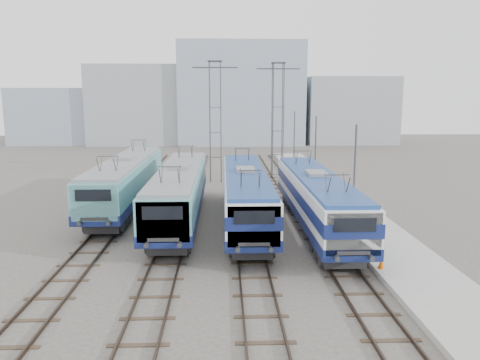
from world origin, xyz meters
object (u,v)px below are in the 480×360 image
catenary_tower_west (215,116)px  locomotive_center_right (246,192)px  catenary_tower_east (278,115)px  locomotive_far_right (316,196)px  safety_cone (381,263)px  mast_front (354,183)px  mast_rear (294,143)px  mast_mid (315,157)px  locomotive_center_left (179,190)px  locomotive_far_left (126,179)px

catenary_tower_west → locomotive_center_right: bearing=-82.3°
catenary_tower_east → locomotive_center_right: bearing=-102.9°
locomotive_far_right → safety_cone: 7.97m
locomotive_far_right → mast_front: mast_front is taller
catenary_tower_east → mast_rear: catenary_tower_east is taller
mast_mid → mast_rear: bearing=90.0°
locomotive_center_left → catenary_tower_west: (2.25, 15.66, 4.34)m
catenary_tower_east → mast_rear: (2.10, 2.00, -3.14)m
locomotive_center_right → locomotive_far_right: 4.74m
locomotive_center_left → mast_mid: 13.33m
locomotive_center_right → mast_rear: (6.35, 20.60, 1.19)m
locomotive_far_right → catenary_tower_east: 20.55m
mast_front → mast_mid: 12.00m
locomotive_far_left → locomotive_center_right: (9.00, -5.19, -0.03)m
locomotive_center_left → mast_rear: 22.48m
locomotive_center_right → mast_mid: size_ratio=2.59×
locomotive_far_left → mast_rear: (15.35, 15.41, 1.16)m
locomotive_center_right → mast_mid: bearing=53.6°
catenary_tower_east → mast_mid: size_ratio=1.71×
catenary_tower_east → locomotive_center_left: bearing=-116.4°
mast_rear → locomotive_center_right: bearing=-107.1°
mast_mid → safety_cone: 17.90m
locomotive_far_right → catenary_tower_west: bearing=110.5°
mast_front → safety_cone: size_ratio=12.19×
locomotive_center_left → catenary_tower_east: bearing=63.6°
catenary_tower_west → mast_rear: catenary_tower_west is taller
locomotive_center_right → mast_rear: bearing=72.9°
locomotive_center_right → catenary_tower_east: (4.25, 18.60, 4.33)m
locomotive_center_right → mast_front: 7.30m
locomotive_far_left → catenary_tower_east: bearing=45.3°
catenary_tower_east → safety_cone: size_ratio=20.90×
mast_mid → safety_cone: (-0.10, -17.66, -2.91)m
mast_rear → catenary_tower_east: bearing=-136.4°
catenary_tower_east → safety_cone: bearing=-85.9°
locomotive_center_right → locomotive_far_right: locomotive_center_right is taller
catenary_tower_west → mast_front: catenary_tower_west is taller
mast_mid → safety_cone: mast_mid is taller
locomotive_far_right → mast_front: bearing=-46.1°
locomotive_center_right → catenary_tower_east: bearing=77.1°
catenary_tower_west → mast_rear: 9.99m
locomotive_center_right → catenary_tower_east: 19.56m
locomotive_far_left → mast_rear: size_ratio=2.69×
locomotive_center_left → catenary_tower_east: catenary_tower_east is taller
locomotive_far_right → mast_mid: (1.85, 10.08, 1.20)m
locomotive_far_left → catenary_tower_west: 13.94m
catenary_tower_west → mast_mid: bearing=-42.9°
catenary_tower_east → locomotive_far_left: bearing=-134.7°
locomotive_center_right → locomotive_far_left: bearing=150.0°
locomotive_far_left → locomotive_center_left: bearing=-43.3°
mast_rear → mast_front: bearing=-90.0°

